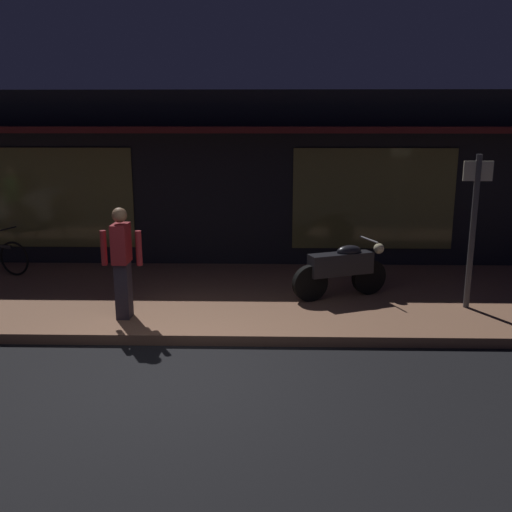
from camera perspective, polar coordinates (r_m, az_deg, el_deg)
ground_plane at (r=7.23m, az=-7.99°, el=-11.86°), size 60.00×60.00×0.00m
sidewalk_slab at (r=9.97m, az=-5.27°, el=-4.05°), size 18.00×4.00×0.15m
storefront_building at (r=12.93m, az=-3.73°, el=7.90°), size 18.00×3.30×3.60m
motorcycle at (r=9.64m, az=8.54°, el=-1.22°), size 1.62×0.83×0.97m
person_bystander at (r=8.70m, az=-13.14°, el=-0.46°), size 0.61×0.38×1.67m
sign_post at (r=9.44m, az=20.74°, el=3.10°), size 0.44×0.09×2.40m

